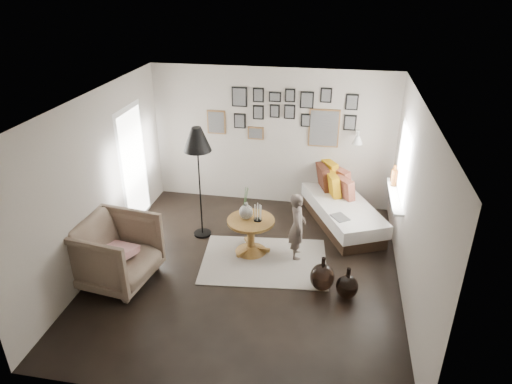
% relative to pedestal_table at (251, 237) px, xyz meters
% --- Properties ---
extents(ground, '(4.80, 4.80, 0.00)m').
position_rel_pedestal_table_xyz_m(ground, '(0.04, -0.53, -0.27)').
color(ground, black).
rests_on(ground, ground).
extents(wall_back, '(4.50, 0.00, 4.50)m').
position_rel_pedestal_table_xyz_m(wall_back, '(0.04, 1.87, 1.03)').
color(wall_back, '#9D958A').
rests_on(wall_back, ground).
extents(wall_front, '(4.50, 0.00, 4.50)m').
position_rel_pedestal_table_xyz_m(wall_front, '(0.04, -2.93, 1.03)').
color(wall_front, '#9D958A').
rests_on(wall_front, ground).
extents(wall_left, '(0.00, 4.80, 4.80)m').
position_rel_pedestal_table_xyz_m(wall_left, '(-2.21, -0.53, 1.03)').
color(wall_left, '#9D958A').
rests_on(wall_left, ground).
extents(wall_right, '(0.00, 4.80, 4.80)m').
position_rel_pedestal_table_xyz_m(wall_right, '(2.29, -0.53, 1.03)').
color(wall_right, '#9D958A').
rests_on(wall_right, ground).
extents(ceiling, '(4.80, 4.80, 0.00)m').
position_rel_pedestal_table_xyz_m(ceiling, '(0.04, -0.53, 2.33)').
color(ceiling, white).
rests_on(ceiling, wall_back).
extents(door_left, '(0.00, 2.14, 2.14)m').
position_rel_pedestal_table_xyz_m(door_left, '(-2.20, 0.67, 0.78)').
color(door_left, white).
rests_on(door_left, wall_left).
extents(window_right, '(0.15, 1.32, 1.30)m').
position_rel_pedestal_table_xyz_m(window_right, '(2.21, 0.81, 0.66)').
color(window_right, white).
rests_on(window_right, wall_right).
extents(gallery_wall, '(2.74, 0.03, 1.08)m').
position_rel_pedestal_table_xyz_m(gallery_wall, '(0.33, 1.85, 1.47)').
color(gallery_wall, brown).
rests_on(gallery_wall, wall_back).
extents(wall_sconce, '(0.18, 0.36, 0.16)m').
position_rel_pedestal_table_xyz_m(wall_sconce, '(1.59, 1.60, 1.19)').
color(wall_sconce, white).
rests_on(wall_sconce, wall_back).
extents(rug, '(2.07, 1.55, 0.01)m').
position_rel_pedestal_table_xyz_m(rug, '(0.26, -0.23, -0.27)').
color(rug, silver).
rests_on(rug, ground).
extents(pedestal_table, '(0.75, 0.75, 0.59)m').
position_rel_pedestal_table_xyz_m(pedestal_table, '(0.00, 0.00, 0.00)').
color(pedestal_table, brown).
rests_on(pedestal_table, ground).
extents(vase, '(0.22, 0.22, 0.54)m').
position_rel_pedestal_table_xyz_m(vase, '(-0.08, 0.02, 0.48)').
color(vase, black).
rests_on(vase, pedestal_table).
extents(candles, '(0.13, 0.13, 0.28)m').
position_rel_pedestal_table_xyz_m(candles, '(0.11, -0.00, 0.45)').
color(candles, black).
rests_on(candles, pedestal_table).
extents(daybed, '(1.58, 2.12, 0.96)m').
position_rel_pedestal_table_xyz_m(daybed, '(1.44, 1.23, 0.03)').
color(daybed, black).
rests_on(daybed, ground).
extents(magazine_on_daybed, '(0.35, 0.37, 0.02)m').
position_rel_pedestal_table_xyz_m(magazine_on_daybed, '(1.38, 0.59, 0.18)').
color(magazine_on_daybed, black).
rests_on(magazine_on_daybed, daybed).
extents(armchair, '(1.20, 1.18, 0.97)m').
position_rel_pedestal_table_xyz_m(armchair, '(-1.77, -1.09, 0.21)').
color(armchair, brown).
rests_on(armchair, ground).
extents(armchair_cushion, '(0.51, 0.52, 0.20)m').
position_rel_pedestal_table_xyz_m(armchair_cushion, '(-1.74, -1.04, 0.21)').
color(armchair_cushion, beige).
rests_on(armchair_cushion, armchair).
extents(floor_lamp, '(0.45, 0.45, 1.93)m').
position_rel_pedestal_table_xyz_m(floor_lamp, '(-0.93, 0.37, 1.39)').
color(floor_lamp, black).
rests_on(floor_lamp, ground).
extents(magazine_basket, '(0.35, 0.35, 0.38)m').
position_rel_pedestal_table_xyz_m(magazine_basket, '(-1.96, -0.93, -0.09)').
color(magazine_basket, black).
rests_on(magazine_basket, ground).
extents(demijohn_large, '(0.35, 0.35, 0.53)m').
position_rel_pedestal_table_xyz_m(demijohn_large, '(1.18, -0.76, -0.07)').
color(demijohn_large, black).
rests_on(demijohn_large, ground).
extents(demijohn_small, '(0.31, 0.31, 0.48)m').
position_rel_pedestal_table_xyz_m(demijohn_small, '(1.53, -0.88, -0.09)').
color(demijohn_small, black).
rests_on(demijohn_small, ground).
extents(child, '(0.33, 0.44, 1.10)m').
position_rel_pedestal_table_xyz_m(child, '(0.73, -0.00, 0.28)').
color(child, '#524741').
rests_on(child, ground).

